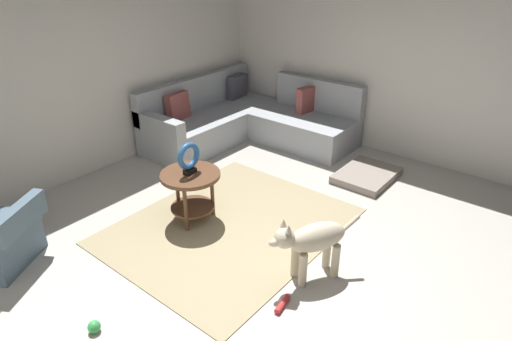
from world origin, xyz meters
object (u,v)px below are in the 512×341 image
at_px(sectional_couch, 246,121).
at_px(dog, 312,241).
at_px(side_table, 191,184).
at_px(torus_sculpture, 189,157).
at_px(dog_toy_ball, 94,327).
at_px(dog_toy_rope, 282,304).
at_px(dog_bed_mat, 367,175).

xyz_separation_m(sectional_couch, dog, (-1.99, -2.36, 0.09)).
distance_m(side_table, torus_sculpture, 0.29).
bearing_deg(torus_sculpture, dog, -90.15).
relative_size(sectional_couch, dog_toy_ball, 23.88).
bearing_deg(torus_sculpture, dog_toy_ball, -160.80).
distance_m(side_table, dog_toy_rope, 1.57).
xyz_separation_m(torus_sculpture, dog, (-0.00, -1.44, -0.33)).
relative_size(torus_sculpture, dog_bed_mat, 0.41).
xyz_separation_m(sectional_couch, side_table, (-1.98, -0.93, 0.12)).
distance_m(side_table, dog, 1.44).
distance_m(dog_bed_mat, dog_toy_rope, 2.45).
bearing_deg(dog, dog_bed_mat, -49.19).
xyz_separation_m(torus_sculpture, dog_toy_rope, (-0.44, -1.46, -0.69)).
bearing_deg(dog, sectional_couch, -11.46).
xyz_separation_m(sectional_couch, torus_sculpture, (-1.98, -0.93, 0.42)).
height_order(sectional_couch, dog, sectional_couch).
height_order(dog, dog_toy_rope, dog).
height_order(sectional_couch, dog_toy_ball, sectional_couch).
bearing_deg(torus_sculpture, side_table, 89.55).
bearing_deg(dog_bed_mat, side_table, 152.90).
distance_m(sectional_couch, side_table, 2.19).
distance_m(sectional_couch, dog_toy_rope, 3.41).
xyz_separation_m(dog_bed_mat, dog_toy_ball, (-3.48, 0.48, 0.00)).
height_order(dog, dog_toy_ball, dog).
relative_size(sectional_couch, torus_sculpture, 6.90).
distance_m(sectional_couch, dog_toy_ball, 3.79).
bearing_deg(sectional_couch, dog_toy_ball, -157.40).
bearing_deg(dog_toy_ball, dog_bed_mat, -7.91).
distance_m(side_table, dog_toy_ball, 1.64).
relative_size(side_table, dog, 0.78).
bearing_deg(sectional_couch, torus_sculpture, -154.92).
bearing_deg(dog_bed_mat, dog_toy_ball, 172.09).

